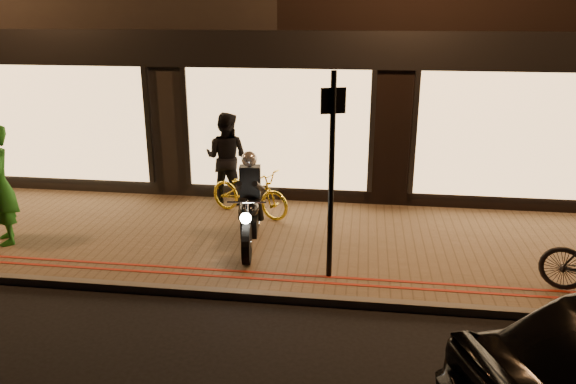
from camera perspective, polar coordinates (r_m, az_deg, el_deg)
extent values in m
plane|color=black|center=(8.06, -5.42, -10.87)|extent=(90.00, 90.00, 0.00)
cube|color=brown|center=(9.79, -2.80, -4.93)|extent=(50.00, 4.00, 0.12)
cube|color=#59544C|center=(8.07, -5.35, -10.33)|extent=(50.00, 0.14, 0.12)
cube|color=maroon|center=(8.38, -4.75, -8.66)|extent=(50.00, 0.06, 0.01)
cube|color=maroon|center=(8.56, -4.46, -8.07)|extent=(50.00, 0.06, 0.01)
cube|color=black|center=(10.94, -1.14, 14.28)|extent=(48.00, 0.12, 0.70)
cube|color=#FFC87F|center=(12.64, -21.83, 6.48)|extent=(3.60, 0.06, 2.38)
cube|color=#FFC87F|center=(11.15, -1.10, 6.35)|extent=(3.60, 0.06, 2.38)
cube|color=#FFC87F|center=(11.37, 22.03, 5.26)|extent=(3.60, 0.06, 2.38)
cylinder|color=black|center=(8.70, -4.21, -5.29)|extent=(0.20, 0.65, 0.64)
cylinder|color=black|center=(9.90, -3.59, -2.29)|extent=(0.20, 0.65, 0.64)
cylinder|color=silver|center=(8.70, -4.21, -5.29)|extent=(0.16, 0.16, 0.14)
cylinder|color=silver|center=(9.90, -3.59, -2.29)|extent=(0.16, 0.16, 0.14)
cube|color=black|center=(9.32, -3.87, -3.12)|extent=(0.34, 0.73, 0.30)
ellipsoid|color=black|center=(9.09, -3.97, -1.66)|extent=(0.38, 0.54, 0.29)
cube|color=black|center=(9.49, -3.77, -0.77)|extent=(0.29, 0.57, 0.09)
cylinder|color=silver|center=(8.61, -4.22, -1.05)|extent=(0.60, 0.11, 0.03)
cylinder|color=silver|center=(8.63, -4.23, -3.33)|extent=(0.09, 0.33, 0.71)
sphere|color=white|center=(8.45, -4.33, -2.68)|extent=(0.19, 0.19, 0.17)
cylinder|color=silver|center=(9.77, -2.95, -2.82)|extent=(0.14, 0.55, 0.07)
cube|color=black|center=(9.26, -3.87, 1.01)|extent=(0.36, 0.26, 0.55)
sphere|color=#A8ACAF|center=(9.09, -3.95, 3.37)|extent=(0.29, 0.29, 0.26)
cylinder|color=black|center=(8.96, -5.05, 0.59)|extent=(0.24, 0.60, 0.34)
cylinder|color=black|center=(8.94, -3.01, 0.58)|extent=(0.10, 0.60, 0.34)
cylinder|color=black|center=(9.38, -4.68, -1.69)|extent=(0.22, 0.29, 0.46)
cylinder|color=black|center=(9.36, -2.98, -1.70)|extent=(0.17, 0.28, 0.46)
cylinder|color=black|center=(7.88, 4.42, 1.30)|extent=(0.10, 0.10, 3.00)
cube|color=black|center=(7.63, 4.62, 9.23)|extent=(0.34, 0.15, 0.35)
imported|color=yellow|center=(10.67, -3.92, -0.02)|extent=(1.82, 1.24, 0.90)
imported|color=black|center=(11.34, -6.28, 3.49)|extent=(1.00, 0.84, 1.84)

